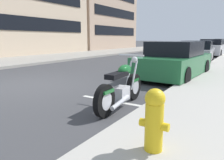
% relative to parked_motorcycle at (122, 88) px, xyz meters
% --- Properties ---
extents(ground_plane, '(260.00, 260.00, 0.00)m').
position_rel_parked_motorcycle_xyz_m(ground_plane, '(0.26, 3.66, -0.43)').
color(ground_plane, '#3D3D3F').
extents(sidewalk_far_curb, '(120.00, 5.00, 0.14)m').
position_rel_parked_motorcycle_xyz_m(sidewalk_far_curb, '(12.26, 10.25, -0.36)').
color(sidewalk_far_curb, gray).
rests_on(sidewalk_far_curb, ground).
extents(parking_stall_stripe, '(0.12, 2.20, 0.01)m').
position_rel_parked_motorcycle_xyz_m(parking_stall_stripe, '(0.26, 0.18, -0.43)').
color(parking_stall_stripe, silver).
rests_on(parking_stall_stripe, ground).
extents(parked_motorcycle, '(2.03, 0.62, 1.12)m').
position_rel_parked_motorcycle_xyz_m(parked_motorcycle, '(0.00, 0.00, 0.00)').
color(parked_motorcycle, black).
rests_on(parked_motorcycle, ground).
extents(parked_car_far_down_curb, '(4.14, 2.04, 1.37)m').
position_rel_parked_motorcycle_xyz_m(parked_car_far_down_curb, '(4.24, 0.06, 0.21)').
color(parked_car_far_down_curb, '#236638').
rests_on(parked_car_far_down_curb, ground).
extents(parked_car_behind_motorcycle, '(4.66, 2.10, 1.35)m').
position_rel_parked_motorcycle_xyz_m(parked_car_behind_motorcycle, '(10.46, 0.41, 0.21)').
color(parked_car_behind_motorcycle, gray).
rests_on(parked_car_behind_motorcycle, ground).
extents(parked_car_at_intersection, '(4.30, 1.88, 1.43)m').
position_rel_parked_motorcycle_xyz_m(parked_car_at_intersection, '(16.62, 0.30, 0.26)').
color(parked_car_at_intersection, silver).
rests_on(parked_car_at_intersection, ground).
extents(parked_car_mid_block, '(4.65, 2.09, 1.43)m').
position_rel_parked_motorcycle_xyz_m(parked_car_mid_block, '(21.44, 0.07, 0.24)').
color(parked_car_mid_block, gray).
rests_on(parked_car_mid_block, ground).
extents(parked_car_near_corner, '(4.49, 1.97, 1.44)m').
position_rel_parked_motorcycle_xyz_m(parked_car_near_corner, '(27.62, 0.43, 0.24)').
color(parked_car_near_corner, silver).
rests_on(parked_car_near_corner, ground).
extents(fire_hydrant, '(0.24, 0.36, 0.77)m').
position_rel_parked_motorcycle_xyz_m(fire_hydrant, '(-1.63, -1.36, 0.12)').
color(fire_hydrant, gold).
rests_on(fire_hydrant, sidewalk_near_curb).
extents(townhouse_near_left, '(11.70, 11.95, 11.12)m').
position_rel_parked_motorcycle_xyz_m(townhouse_near_left, '(21.03, 18.49, 5.13)').
color(townhouse_near_left, tan).
rests_on(townhouse_near_left, ground).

